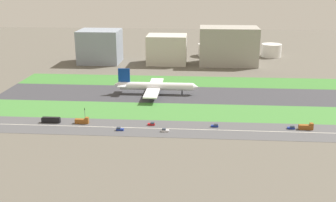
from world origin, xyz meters
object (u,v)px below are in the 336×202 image
(truck_0, at_px, (306,127))
(truck_1, at_px, (82,121))
(fuel_tank_west, at_px, (209,50))
(bus_0, at_px, (51,120))
(car_2, at_px, (215,126))
(fuel_tank_centre, at_px, (244,49))
(airliner, at_px, (154,86))
(car_4, at_px, (120,129))
(car_0, at_px, (152,124))
(office_tower, at_px, (228,46))
(fuel_tank_east, at_px, (271,50))
(hangar_building, at_px, (167,49))
(traffic_light, at_px, (85,113))
(terminal_building, at_px, (100,46))
(car_3, at_px, (291,128))
(car_1, at_px, (165,130))

(truck_0, height_order, truck_1, same)
(fuel_tank_west, bearing_deg, bus_0, -114.31)
(car_2, relative_size, fuel_tank_centre, 0.21)
(truck_1, bearing_deg, fuel_tank_west, 69.97)
(airliner, distance_m, car_4, 79.15)
(car_0, bearing_deg, office_tower, 72.37)
(truck_0, relative_size, car_4, 1.91)
(fuel_tank_east, bearing_deg, airliner, -125.81)
(truck_1, xyz_separation_m, hangar_building, (38.31, 182.00, 13.04))
(car_2, relative_size, traffic_light, 0.61)
(car_4, relative_size, terminal_building, 0.11)
(terminal_building, xyz_separation_m, fuel_tank_centre, (153.14, 45.00, -8.44))
(car_2, relative_size, car_3, 1.00)
(car_3, height_order, car_4, same)
(truck_1, height_order, fuel_tank_east, fuel_tank_east)
(truck_0, relative_size, fuel_tank_east, 0.38)
(car_2, bearing_deg, office_tower, 83.94)
(bus_0, height_order, fuel_tank_centre, fuel_tank_centre)
(bus_0, height_order, car_4, bus_0)
(car_2, bearing_deg, traffic_light, 174.44)
(truck_1, relative_size, fuel_tank_centre, 0.40)
(car_4, xyz_separation_m, fuel_tank_west, (57.52, 237.00, 5.91))
(car_3, distance_m, car_4, 102.16)
(traffic_light, bearing_deg, terminal_building, 100.12)
(airliner, xyz_separation_m, car_4, (-12.32, -78.00, -5.31))
(truck_1, relative_size, car_3, 1.91)
(car_0, relative_size, truck_1, 0.52)
(truck_0, relative_size, car_3, 1.91)
(car_3, relative_size, car_4, 1.00)
(car_2, height_order, hangar_building, hangar_building)
(truck_0, bearing_deg, car_0, 180.00)
(airliner, bearing_deg, car_4, -98.98)
(bus_0, relative_size, fuel_tank_east, 0.53)
(truck_0, distance_m, car_1, 84.04)
(traffic_light, height_order, office_tower, office_tower)
(fuel_tank_west, bearing_deg, car_3, -78.99)
(car_1, distance_m, traffic_light, 55.67)
(truck_0, relative_size, terminal_building, 0.20)
(fuel_tank_east, bearing_deg, car_3, -96.38)
(car_0, height_order, car_1, same)
(airliner, bearing_deg, fuel_tank_west, 74.13)
(fuel_tank_centre, relative_size, fuel_tank_east, 0.95)
(terminal_building, distance_m, fuel_tank_east, 189.50)
(fuel_tank_centre, bearing_deg, truck_1, -118.18)
(bus_0, distance_m, fuel_tank_west, 249.13)
(fuel_tank_centre, bearing_deg, office_tower, -114.68)
(bus_0, bearing_deg, traffic_light, 22.52)
(car_3, relative_size, traffic_light, 0.61)
(car_2, distance_m, traffic_light, 82.56)
(fuel_tank_west, xyz_separation_m, fuel_tank_centre, (38.85, 0.00, 1.67))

